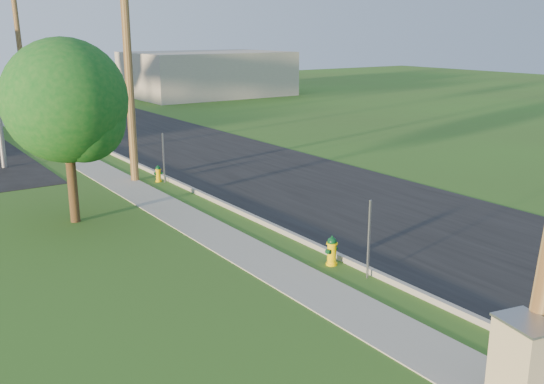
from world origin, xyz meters
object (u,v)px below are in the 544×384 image
object	(u,v)px
utility_pole_mid	(128,56)
utility_cabinet	(522,365)
utility_pole_far	(20,49)
tree_verge	(69,106)
hydrant_near	(332,251)
hydrant_far	(73,133)
hydrant_mid	(158,174)

from	to	relation	value
utility_pole_mid	utility_cabinet	distance (m)	18.60
utility_pole_far	utility_cabinet	bearing A→B (deg)	-91.31
tree_verge	hydrant_near	size ratio (longest dim) A/B	7.23
utility_pole_mid	hydrant_far	world-z (taller)	utility_pole_mid
utility_pole_mid	tree_verge	size ratio (longest dim) A/B	1.70
hydrant_near	hydrant_mid	bearing A→B (deg)	89.91
tree_verge	hydrant_near	world-z (taller)	tree_verge
utility_pole_far	tree_verge	xyz separation A→B (m)	(-3.59, -22.21, -1.10)
tree_verge	hydrant_far	size ratio (longest dim) A/B	6.91
utility_pole_mid	hydrant_mid	size ratio (longest dim) A/B	14.47
hydrant_mid	utility_cabinet	world-z (taller)	utility_cabinet
hydrant_near	tree_verge	bearing A→B (deg)	119.97
tree_verge	hydrant_near	xyz separation A→B (m)	(4.28, -7.42, -3.31)
utility_cabinet	utility_pole_mid	bearing A→B (deg)	87.38
utility_pole_mid	tree_verge	bearing A→B (deg)	-130.45
utility_pole_mid	hydrant_near	distance (m)	12.51
utility_pole_far	utility_cabinet	xyz separation A→B (m)	(-0.83, -36.11, -4.03)
utility_pole_mid	utility_pole_far	world-z (taller)	utility_pole_mid
utility_pole_far	hydrant_mid	bearing A→B (deg)	-87.86
utility_pole_far	tree_verge	size ratio (longest dim) A/B	1.65
hydrant_mid	tree_verge	bearing A→B (deg)	-141.06
utility_pole_far	hydrant_near	bearing A→B (deg)	-88.68
tree_verge	hydrant_far	distance (m)	16.04
utility_cabinet	tree_verge	bearing A→B (deg)	101.25
hydrant_near	utility_pole_mid	bearing A→B (deg)	93.36
tree_verge	hydrant_near	bearing A→B (deg)	-60.03
tree_verge	utility_cabinet	distance (m)	14.47
utility_pole_mid	utility_cabinet	bearing A→B (deg)	-92.62
hydrant_near	hydrant_far	world-z (taller)	hydrant_far
hydrant_near	utility_cabinet	bearing A→B (deg)	-103.12
tree_verge	hydrant_mid	size ratio (longest dim) A/B	8.49
hydrant_mid	utility_pole_mid	bearing A→B (deg)	133.16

